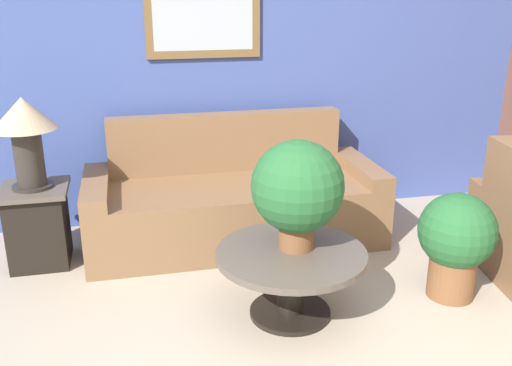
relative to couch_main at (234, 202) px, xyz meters
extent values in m
cube|color=#42569E|center=(0.24, 0.54, 1.00)|extent=(6.72, 0.06, 2.60)
cube|color=brown|center=(-0.13, 0.49, 1.33)|extent=(0.89, 0.03, 0.60)
cube|color=#B2BCC6|center=(-0.13, 0.48, 1.33)|extent=(0.77, 0.01, 0.48)
cube|color=brown|center=(0.00, -0.04, -0.07)|extent=(1.83, 0.87, 0.47)
cube|color=brown|center=(0.00, 0.31, 0.39)|extent=(1.83, 0.16, 0.46)
cube|color=brown|center=(-1.00, -0.04, -0.02)|extent=(0.18, 0.87, 0.57)
cube|color=brown|center=(1.00, -0.04, -0.02)|extent=(0.18, 0.87, 0.57)
cylinder|color=black|center=(0.12, -1.15, -0.29)|extent=(0.48, 0.48, 0.03)
cylinder|color=black|center=(0.12, -1.15, -0.10)|extent=(0.16, 0.16, 0.35)
cylinder|color=brown|center=(0.12, -1.15, 0.10)|extent=(0.88, 0.88, 0.04)
cube|color=black|center=(-1.41, -0.10, -0.03)|extent=(0.38, 0.38, 0.53)
cube|color=brown|center=(-1.41, -0.10, 0.25)|extent=(0.45, 0.45, 0.03)
cylinder|color=#2D2823|center=(-1.41, -0.10, 0.28)|extent=(0.27, 0.27, 0.02)
cylinder|color=#2D2823|center=(-1.41, -0.10, 0.48)|extent=(0.19, 0.19, 0.39)
cone|color=tan|center=(-1.41, -0.10, 0.78)|extent=(0.42, 0.42, 0.21)
cylinder|color=brown|center=(0.16, -1.10, 0.21)|extent=(0.21, 0.21, 0.18)
sphere|color=#235B2D|center=(0.16, -1.10, 0.49)|extent=(0.53, 0.53, 0.53)
cylinder|color=brown|center=(1.17, -1.16, -0.17)|extent=(0.29, 0.29, 0.27)
sphere|color=#235B2D|center=(1.17, -1.16, 0.15)|extent=(0.47, 0.47, 0.47)
camera|label=1|loc=(-0.74, -4.00, 1.57)|focal=40.00mm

